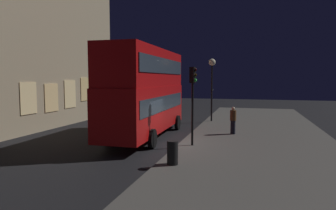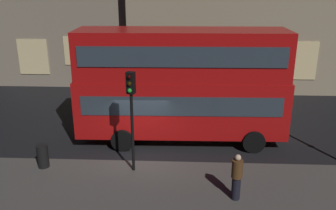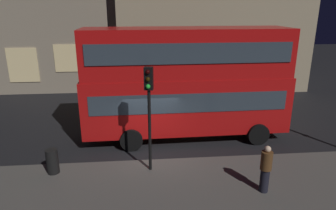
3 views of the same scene
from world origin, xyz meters
name	(u,v)px [view 2 (image 2 of 3)]	position (x,y,z in m)	size (l,w,h in m)	color
ground_plane	(141,156)	(0.00, 0.00, 0.00)	(80.00, 80.00, 0.00)	black
double_decker_bus	(181,81)	(1.77, 1.84, 3.05)	(10.09, 2.93, 5.47)	#B20F0F
traffic_light_near_kerb	(131,102)	(-0.14, -1.51, 3.12)	(0.37, 0.39, 4.19)	black
pedestrian	(237,177)	(3.81, -3.39, 1.02)	(0.39, 0.39, 1.76)	black
litter_bin	(43,156)	(-3.97, -1.40, 0.62)	(0.47, 0.47, 1.00)	black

